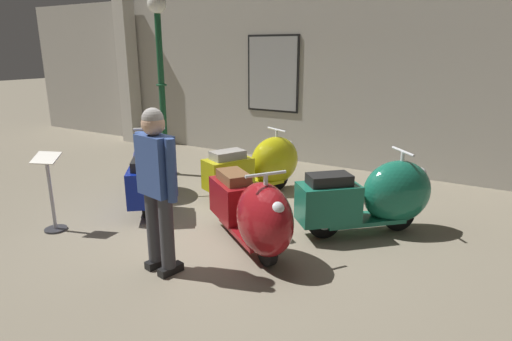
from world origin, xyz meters
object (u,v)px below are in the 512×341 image
object	(u,v)px
scooter_1	(261,165)
lamppost	(161,71)
scooter_0	(150,170)
visitor_0	(157,181)
info_stanchion	(52,199)
scooter_2	(254,214)
scooter_3	(376,196)

from	to	relation	value
scooter_1	lamppost	world-z (taller)	lamppost
scooter_0	visitor_0	xyz separation A→B (m)	(1.66, -1.57, 0.51)
visitor_0	scooter_1	bearing A→B (deg)	18.79
visitor_0	info_stanchion	bearing A→B (deg)	98.89
scooter_0	visitor_0	world-z (taller)	visitor_0
scooter_2	info_stanchion	bearing A→B (deg)	-127.42
lamppost	scooter_1	bearing A→B (deg)	-1.67
scooter_0	info_stanchion	xyz separation A→B (m)	(-0.26, -1.49, -0.07)
scooter_0	visitor_0	distance (m)	2.34
scooter_0	lamppost	world-z (taller)	lamppost
scooter_3	visitor_0	size ratio (longest dim) A/B	0.93
scooter_0	scooter_3	bearing A→B (deg)	-119.51
scooter_0	info_stanchion	distance (m)	1.51
visitor_0	lamppost	bearing A→B (deg)	52.65
scooter_0	info_stanchion	bearing A→B (deg)	130.91
scooter_1	info_stanchion	world-z (taller)	scooter_1
scooter_2	info_stanchion	world-z (taller)	scooter_2
scooter_1	scooter_3	distance (m)	2.11
scooter_2	info_stanchion	xyz separation A→B (m)	(-2.54, -0.79, -0.05)
scooter_0	visitor_0	size ratio (longest dim) A/B	0.98
scooter_1	visitor_0	world-z (taller)	visitor_0
scooter_2	scooter_0	bearing A→B (deg)	-161.71
scooter_1	scooter_3	xyz separation A→B (m)	(2.02, -0.60, 0.01)
scooter_2	lamppost	xyz separation A→B (m)	(-3.08, 1.92, 1.42)
scooter_0	scooter_1	bearing A→B (deg)	-87.31
info_stanchion	scooter_3	bearing A→B (deg)	29.73
scooter_2	visitor_0	xyz separation A→B (m)	(-0.61, -0.87, 0.53)
scooter_0	lamppost	size ratio (longest dim) A/B	0.54
lamppost	info_stanchion	size ratio (longest dim) A/B	3.08
scooter_1	scooter_3	size ratio (longest dim) A/B	1.08
scooter_1	scooter_2	bearing A→B (deg)	-127.96
scooter_1	scooter_2	distance (m)	2.10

